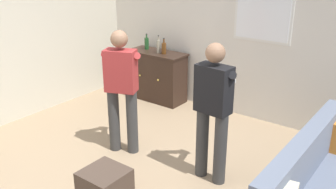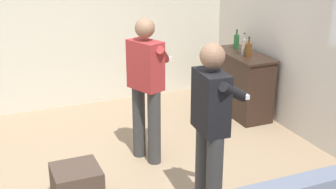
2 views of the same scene
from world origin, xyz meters
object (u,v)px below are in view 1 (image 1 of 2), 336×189
object	(u,v)px
person_standing_right	(213,107)
bottle_spirits_clear	(159,46)
ottoman	(105,187)
sideboard_cabinet	(157,76)
person_standing_left	(122,86)
bottle_liquor_amber	(147,43)
couch	(315,188)
bottle_wine_green	(164,48)

from	to	relation	value
person_standing_right	bottle_spirits_clear	bearing A→B (deg)	142.22
bottle_spirits_clear	person_standing_right	distance (m)	2.60
bottle_spirits_clear	ottoman	xyz separation A→B (m)	(1.39, -2.70, -0.83)
sideboard_cabinet	person_standing_left	world-z (taller)	person_standing_left
bottle_liquor_amber	sideboard_cabinet	bearing A→B (deg)	-10.03
couch	sideboard_cabinet	world-z (taller)	sideboard_cabinet
sideboard_cabinet	ottoman	distance (m)	3.12
bottle_liquor_amber	bottle_spirits_clear	xyz separation A→B (m)	(0.34, -0.09, 0.01)
bottle_liquor_amber	bottle_spirits_clear	size ratio (longest dim) A/B	0.91
bottle_wine_green	ottoman	bearing A→B (deg)	-64.79
ottoman	person_standing_left	distance (m)	1.38
couch	ottoman	world-z (taller)	couch
bottle_spirits_clear	person_standing_right	size ratio (longest dim) A/B	0.19
ottoman	person_standing_right	distance (m)	1.49
couch	person_standing_right	xyz separation A→B (m)	(-1.21, -0.02, 0.59)
person_standing_right	person_standing_left	bearing A→B (deg)	-174.28
bottle_wine_green	bottle_liquor_amber	xyz separation A→B (m)	(-0.46, 0.08, 0.01)
couch	bottle_liquor_amber	distance (m)	4.03
person_standing_left	sideboard_cabinet	bearing A→B (deg)	115.01
couch	sideboard_cabinet	xyz separation A→B (m)	(-3.34, 1.61, 0.11)
bottle_wine_green	bottle_spirits_clear	world-z (taller)	bottle_spirits_clear
bottle_spirits_clear	person_standing_right	world-z (taller)	person_standing_right
person_standing_left	bottle_liquor_amber	bearing A→B (deg)	121.17
ottoman	couch	bearing A→B (deg)	30.93
sideboard_cabinet	bottle_liquor_amber	world-z (taller)	bottle_liquor_amber
couch	bottle_wine_green	world-z (taller)	bottle_wine_green
bottle_wine_green	ottoman	size ratio (longest dim) A/B	0.62
bottle_liquor_amber	bottle_spirits_clear	world-z (taller)	bottle_spirits_clear
sideboard_cabinet	bottle_spirits_clear	world-z (taller)	bottle_spirits_clear
person_standing_right	sideboard_cabinet	bearing A→B (deg)	142.53
bottle_liquor_amber	person_standing_right	xyz separation A→B (m)	(2.40, -1.68, -0.08)
bottle_liquor_amber	ottoman	distance (m)	3.38
couch	person_standing_left	distance (m)	2.59
bottle_wine_green	bottle_liquor_amber	world-z (taller)	bottle_liquor_amber
bottle_wine_green	bottle_liquor_amber	bearing A→B (deg)	170.50
bottle_wine_green	person_standing_right	size ratio (longest dim) A/B	0.17
bottle_liquor_amber	ottoman	xyz separation A→B (m)	(1.73, -2.79, -0.82)
sideboard_cabinet	person_standing_right	distance (m)	2.72
bottle_wine_green	person_standing_left	world-z (taller)	person_standing_left
couch	bottle_liquor_amber	xyz separation A→B (m)	(-3.62, 1.66, 0.67)
bottle_spirits_clear	sideboard_cabinet	bearing A→B (deg)	152.47
bottle_liquor_amber	ottoman	world-z (taller)	bottle_liquor_amber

